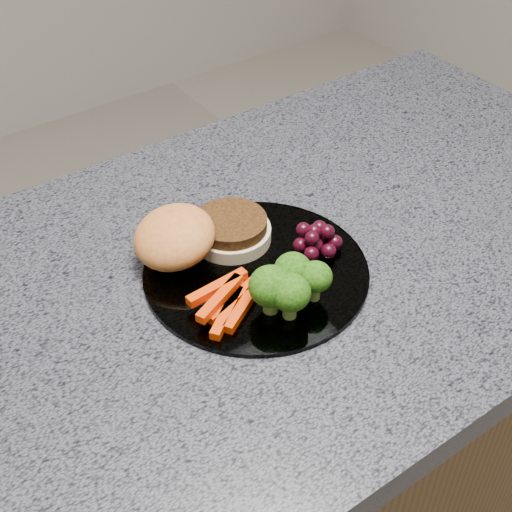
{
  "coord_description": "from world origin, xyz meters",
  "views": [
    {
      "loc": [
        -0.34,
        -0.51,
        1.45
      ],
      "look_at": [
        0.01,
        -0.01,
        0.93
      ],
      "focal_mm": 50.0,
      "sensor_mm": 36.0,
      "label": 1
    }
  ],
  "objects_px": {
    "plate": "(256,271)",
    "grape_bunch": "(317,239)",
    "island_cabinet": "(244,490)",
    "burger": "(195,237)"
  },
  "relations": [
    {
      "from": "plate",
      "to": "grape_bunch",
      "type": "xyz_separation_m",
      "value": [
        0.08,
        -0.01,
        0.02
      ]
    },
    {
      "from": "island_cabinet",
      "to": "grape_bunch",
      "type": "distance_m",
      "value": 0.5
    },
    {
      "from": "island_cabinet",
      "to": "plate",
      "type": "bearing_deg",
      "value": -42.65
    },
    {
      "from": "island_cabinet",
      "to": "plate",
      "type": "xyz_separation_m",
      "value": [
        0.01,
        -0.01,
        0.47
      ]
    },
    {
      "from": "plate",
      "to": "burger",
      "type": "distance_m",
      "value": 0.08
    },
    {
      "from": "island_cabinet",
      "to": "burger",
      "type": "distance_m",
      "value": 0.5
    },
    {
      "from": "island_cabinet",
      "to": "grape_bunch",
      "type": "relative_size",
      "value": 20.49
    },
    {
      "from": "burger",
      "to": "grape_bunch",
      "type": "bearing_deg",
      "value": -38.46
    },
    {
      "from": "plate",
      "to": "grape_bunch",
      "type": "distance_m",
      "value": 0.08
    },
    {
      "from": "plate",
      "to": "burger",
      "type": "bearing_deg",
      "value": 121.15
    }
  ]
}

